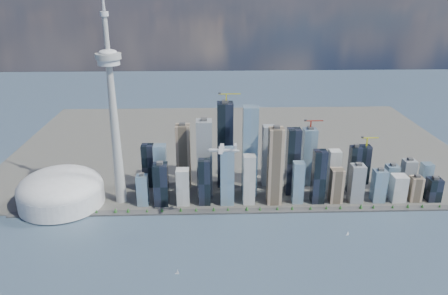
{
  "coord_description": "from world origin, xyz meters",
  "views": [
    {
      "loc": [
        -80.29,
        -652.18,
        504.64
      ],
      "look_at": [
        -49.97,
        260.0,
        158.7
      ],
      "focal_mm": 35.0,
      "sensor_mm": 36.0,
      "label": 1
    }
  ],
  "objects_px": {
    "airplane": "(223,150)",
    "sailboat_west": "(177,272)",
    "needle_tower": "(113,109)",
    "dome_stadium": "(61,190)",
    "sailboat_east": "(348,234)"
  },
  "relations": [
    {
      "from": "needle_tower",
      "to": "airplane",
      "type": "xyz_separation_m",
      "value": [
        245.04,
        -135.78,
        -50.03
      ]
    },
    {
      "from": "needle_tower",
      "to": "sailboat_east",
      "type": "distance_m",
      "value": 585.24
    },
    {
      "from": "needle_tower",
      "to": "dome_stadium",
      "type": "bearing_deg",
      "value": -175.91
    },
    {
      "from": "sailboat_west",
      "to": "sailboat_east",
      "type": "relative_size",
      "value": 1.14
    },
    {
      "from": "needle_tower",
      "to": "dome_stadium",
      "type": "height_order",
      "value": "needle_tower"
    },
    {
      "from": "needle_tower",
      "to": "sailboat_east",
      "type": "relative_size",
      "value": 58.25
    },
    {
      "from": "needle_tower",
      "to": "dome_stadium",
      "type": "distance_m",
      "value": 241.4
    },
    {
      "from": "dome_stadium",
      "to": "sailboat_east",
      "type": "height_order",
      "value": "dome_stadium"
    },
    {
      "from": "airplane",
      "to": "sailboat_east",
      "type": "xyz_separation_m",
      "value": [
        265.06,
        -31.87,
        -182.78
      ]
    },
    {
      "from": "airplane",
      "to": "sailboat_west",
      "type": "distance_m",
      "value": 253.97
    },
    {
      "from": "sailboat_west",
      "to": "dome_stadium",
      "type": "bearing_deg",
      "value": 144.15
    },
    {
      "from": "needle_tower",
      "to": "dome_stadium",
      "type": "relative_size",
      "value": 2.75
    },
    {
      "from": "needle_tower",
      "to": "sailboat_west",
      "type": "bearing_deg",
      "value": -61.61
    },
    {
      "from": "airplane",
      "to": "sailboat_west",
      "type": "height_order",
      "value": "airplane"
    },
    {
      "from": "dome_stadium",
      "to": "airplane",
      "type": "distance_m",
      "value": 430.7
    }
  ]
}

